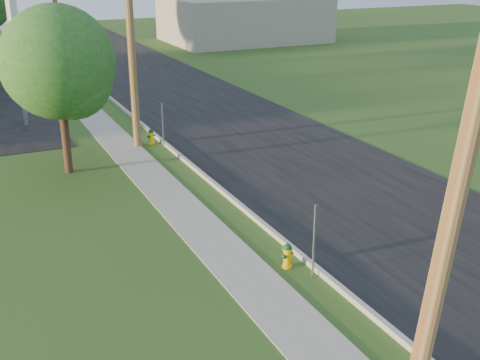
% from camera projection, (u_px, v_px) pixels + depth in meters
% --- Properties ---
extents(road, '(8.00, 120.00, 0.02)m').
position_uv_depth(road, '(327.00, 179.00, 21.98)').
color(road, black).
rests_on(road, ground).
extents(curb, '(0.15, 120.00, 0.15)m').
position_uv_depth(curb, '(228.00, 196.00, 20.35)').
color(curb, '#A5A397').
rests_on(curb, ground).
extents(sidewalk, '(1.50, 120.00, 0.03)m').
position_uv_depth(sidewalk, '(179.00, 206.00, 19.67)').
color(sidewalk, gray).
rests_on(sidewalk, ground).
extents(utility_pole_near, '(1.40, 0.32, 9.48)m').
position_uv_depth(utility_pole_near, '(463.00, 165.00, 8.94)').
color(utility_pole_near, brown).
rests_on(utility_pole_near, ground).
extents(utility_pole_mid, '(1.40, 0.32, 9.80)m').
position_uv_depth(utility_pole_mid, '(130.00, 28.00, 24.10)').
color(utility_pole_mid, brown).
rests_on(utility_pole_mid, ground).
extents(utility_pole_far, '(1.40, 0.32, 9.50)m').
position_uv_depth(utility_pole_far, '(55.00, 2.00, 39.36)').
color(utility_pole_far, brown).
rests_on(utility_pole_far, ground).
extents(sign_post_near, '(0.05, 0.04, 2.00)m').
position_uv_depth(sign_post_near, '(314.00, 242.00, 15.02)').
color(sign_post_near, gray).
rests_on(sign_post_near, ground).
extents(sign_post_mid, '(0.05, 0.04, 2.00)m').
position_uv_depth(sign_post_mid, '(163.00, 127.00, 24.99)').
color(sign_post_mid, gray).
rests_on(sign_post_mid, ground).
extents(sign_post_far, '(0.05, 0.04, 2.00)m').
position_uv_depth(sign_post_far, '(96.00, 76.00, 35.30)').
color(sign_post_far, gray).
rests_on(sign_post_far, ground).
extents(price_pylon, '(0.34, 2.04, 6.85)m').
position_uv_depth(price_pylon, '(11.00, 9.00, 27.01)').
color(price_pylon, gray).
rests_on(price_pylon, ground).
extents(distant_building, '(14.00, 10.00, 4.00)m').
position_uv_depth(distant_building, '(244.00, 19.00, 56.28)').
color(distant_building, gray).
rests_on(distant_building, ground).
extents(tree_verge, '(4.08, 4.08, 6.19)m').
position_uv_depth(tree_verge, '(61.00, 67.00, 21.34)').
color(tree_verge, '#332116').
rests_on(tree_verge, ground).
extents(hydrant_near, '(0.37, 0.33, 0.71)m').
position_uv_depth(hydrant_near, '(288.00, 255.00, 15.73)').
color(hydrant_near, '#E4B000').
rests_on(hydrant_near, ground).
extents(hydrant_mid, '(0.36, 0.32, 0.70)m').
position_uv_depth(hydrant_mid, '(151.00, 136.00, 25.99)').
color(hydrant_mid, yellow).
rests_on(hydrant_mid, ground).
extents(hydrant_far, '(0.36, 0.32, 0.69)m').
position_uv_depth(hydrant_far, '(103.00, 93.00, 34.01)').
color(hydrant_far, yellow).
rests_on(hydrant_far, ground).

